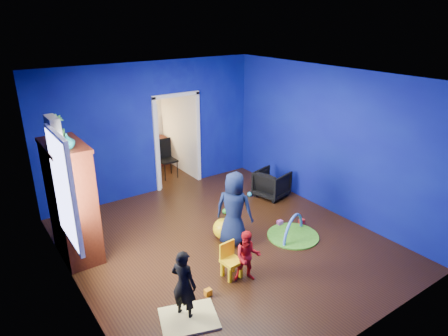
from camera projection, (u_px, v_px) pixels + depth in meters
floor at (225, 243)px, 7.10m from camera, size 5.00×5.50×0.01m
ceiling at (225, 78)px, 6.04m from camera, size 5.00×5.50×0.01m
wall_back at (152, 129)px, 8.67m from camera, size 5.00×0.02×2.90m
wall_front at (366, 239)px, 4.47m from camera, size 5.00×0.02×2.90m
wall_left at (69, 206)px, 5.23m from camera, size 0.02×5.50×2.90m
wall_right at (328, 141)px, 7.90m from camera, size 0.02×5.50×2.90m
alcove at (160, 126)px, 9.73m from camera, size 1.00×1.75×2.50m
armchair at (272, 184)px, 8.80m from camera, size 0.79×0.78×0.60m
child_black at (184, 284)px, 5.22m from camera, size 0.38×0.44×1.01m
child_navy at (234, 209)px, 6.84m from camera, size 0.73×0.78×1.34m
toddler_red at (248, 256)px, 5.97m from camera, size 0.50×0.47×0.83m
vase at (67, 141)px, 5.81m from camera, size 0.26×0.26×0.23m
potted_plant at (57, 127)px, 6.18m from camera, size 0.28×0.28×0.40m
tv_armoire at (72, 201)px, 6.44m from camera, size 0.58×1.14×1.96m
crt_tv at (74, 198)px, 6.44m from camera, size 0.46×0.70×0.54m
yellow_blanket at (189, 318)px, 5.32m from camera, size 0.90×0.81×0.03m
hopper_ball at (223, 229)px, 7.18m from camera, size 0.38×0.38×0.38m
kid_chair at (232, 263)px, 6.11m from camera, size 0.30×0.30×0.50m
play_mat at (293, 236)px, 7.29m from camera, size 0.94×0.94×0.02m
toy_arch at (293, 235)px, 7.29m from camera, size 0.79×0.37×0.84m
window_left at (62, 190)px, 5.47m from camera, size 0.03×0.95×1.55m
curtain at (64, 194)px, 6.06m from camera, size 0.14×0.42×2.40m
doorway at (177, 142)px, 9.13m from camera, size 1.16×0.10×2.10m
study_desk at (151, 152)px, 10.53m from camera, size 0.88×0.44×0.75m
desk_monitor at (147, 130)px, 10.42m from camera, size 0.40×0.05×0.32m
desk_lamp at (138, 133)px, 10.23m from camera, size 0.14×0.14×0.14m
folding_chair at (168, 160)px, 9.77m from camera, size 0.40×0.40×0.92m
book_shelf at (145, 89)px, 10.02m from camera, size 0.88×0.24×0.04m
toy_0 at (302, 222)px, 7.71m from camera, size 0.10×0.08×0.10m
toy_1 at (250, 194)px, 8.87m from camera, size 0.11×0.11×0.11m
toy_2 at (208, 292)px, 5.76m from camera, size 0.10×0.08×0.10m
toy_3 at (225, 211)px, 8.11m from camera, size 0.11×0.11×0.11m
toy_4 at (280, 223)px, 7.66m from camera, size 0.10×0.08×0.10m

